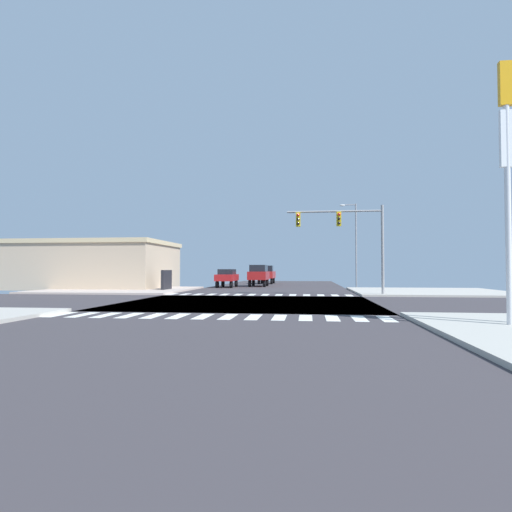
{
  "coord_description": "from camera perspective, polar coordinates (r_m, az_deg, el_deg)",
  "views": [
    {
      "loc": [
        3.34,
        -23.73,
        1.84
      ],
      "look_at": [
        -0.38,
        6.85,
        2.82
      ],
      "focal_mm": 29.99,
      "sensor_mm": 36.0,
      "label": 1
    }
  ],
  "objects": [
    {
      "name": "pickup_leading_2",
      "position": [
        55.4,
        1.4,
        -2.39
      ],
      "size": [
        2.0,
        5.1,
        2.35
      ],
      "rotation": [
        0.0,
        0.0,
        3.14
      ],
      "color": "black",
      "rests_on": "ground"
    },
    {
      "name": "suv_nearside_1",
      "position": [
        46.79,
        0.37,
        -2.37
      ],
      "size": [
        1.96,
        4.6,
        2.34
      ],
      "rotation": [
        0.0,
        0.0,
        3.14
      ],
      "color": "black",
      "rests_on": "ground"
    },
    {
      "name": "traffic_signal_mast",
      "position": [
        30.94,
        11.69,
        3.56
      ],
      "size": [
        6.79,
        0.55,
        6.38
      ],
      "color": "gray",
      "rests_on": "ground"
    },
    {
      "name": "bank_building",
      "position": [
        44.76,
        -21.1,
        -1.12
      ],
      "size": [
        16.66,
        10.1,
        4.57
      ],
      "color": "tan",
      "rests_on": "ground"
    },
    {
      "name": "sidewalk_corner_ne",
      "position": [
        37.05,
        22.1,
        -4.43
      ],
      "size": [
        12.0,
        12.0,
        0.14
      ],
      "color": "#B2ADA3",
      "rests_on": "ground"
    },
    {
      "name": "sedan_crossing_1",
      "position": [
        44.46,
        -3.89,
        -2.75
      ],
      "size": [
        1.8,
        4.3,
        1.88
      ],
      "rotation": [
        0.0,
        0.0,
        3.14
      ],
      "color": "black",
      "rests_on": "ground"
    },
    {
      "name": "sidewalk_corner_nw",
      "position": [
        39.33,
        -17.68,
        -4.31
      ],
      "size": [
        12.0,
        12.0,
        0.14
      ],
      "color": "#B9A79D",
      "rests_on": "ground"
    },
    {
      "name": "crosswalk_far",
      "position": [
        31.29,
        0.33,
        -5.18
      ],
      "size": [
        13.5,
        2.0,
        0.01
      ],
      "color": "silver",
      "rests_on": "ground"
    },
    {
      "name": "ground",
      "position": [
        24.04,
        -1.09,
        -6.27
      ],
      "size": [
        90.0,
        90.0,
        0.05
      ],
      "color": "#383439"
    },
    {
      "name": "street_lamp",
      "position": [
        46.0,
        12.92,
        2.4
      ],
      "size": [
        1.78,
        0.32,
        8.76
      ],
      "color": "gray",
      "rests_on": "ground"
    },
    {
      "name": "crosswalk_near",
      "position": [
        16.92,
        -5.42,
        -8.05
      ],
      "size": [
        13.5,
        2.0,
        0.01
      ],
      "color": "silver",
      "rests_on": "ground"
    }
  ]
}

